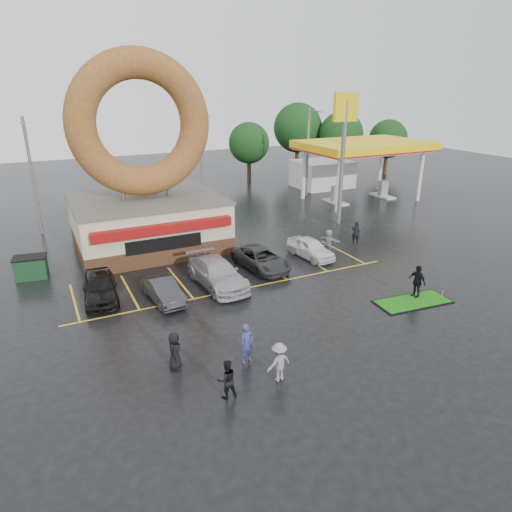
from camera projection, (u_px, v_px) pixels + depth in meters
name	position (u px, v px, depth m)	size (l,w,h in m)	color
ground	(270.00, 314.00, 23.77)	(120.00, 120.00, 0.00)	black
donut_shop	(146.00, 187.00, 31.84)	(10.20, 8.70, 13.50)	#472B19
gas_station	(345.00, 160.00, 48.29)	(12.30, 13.65, 5.90)	silver
shell_sign	(344.00, 135.00, 36.60)	(2.20, 0.36, 10.60)	slate
streetlight_left	(32.00, 174.00, 34.67)	(0.40, 2.21, 9.00)	slate
streetlight_mid	(202.00, 160.00, 41.28)	(0.40, 2.21, 9.00)	slate
streetlight_right	(308.00, 150.00, 47.08)	(0.40, 2.21, 9.00)	slate
tree_far_a	(341.00, 134.00, 57.84)	(5.60, 5.60, 8.00)	#332114
tree_far_b	(388.00, 139.00, 58.87)	(4.90, 4.90, 7.00)	#332114
tree_far_c	(298.00, 128.00, 59.32)	(6.30, 6.30, 9.00)	#332114
tree_far_d	(249.00, 143.00, 54.80)	(4.90, 4.90, 7.00)	#332114
car_black	(100.00, 287.00, 25.09)	(1.78, 4.42, 1.51)	black
car_dgrey	(163.00, 290.00, 24.97)	(1.33, 3.82, 1.26)	#2B2B2D
car_silver	(217.00, 273.00, 26.82)	(2.18, 5.36, 1.56)	#AFAEB4
car_grey	(261.00, 259.00, 29.37)	(2.18, 4.74, 1.32)	#313134
car_white	(311.00, 248.00, 31.24)	(1.60, 3.98, 1.36)	white
person_blue	(247.00, 343.00, 19.35)	(0.66, 0.43, 1.80)	navy
person_blackjkt	(227.00, 379.00, 17.18)	(0.77, 0.60, 1.59)	black
person_hoodie	(279.00, 362.00, 18.18)	(1.08, 0.62, 1.67)	gray
person_bystander	(175.00, 351.00, 18.92)	(0.82, 0.53, 1.67)	black
person_cameraman	(417.00, 281.00, 25.29)	(1.12, 0.46, 1.90)	black
person_walker_near	(328.00, 241.00, 31.95)	(1.61, 0.51, 1.74)	#979699
person_walker_far	(356.00, 232.00, 33.93)	(0.62, 0.41, 1.71)	black
dumpster	(31.00, 268.00, 27.95)	(1.80, 1.20, 1.30)	#194122
putting_green	(413.00, 302.00, 25.00)	(4.36, 2.20, 0.53)	black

